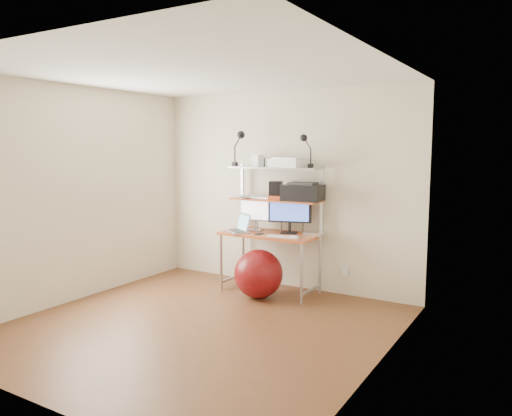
{
  "coord_description": "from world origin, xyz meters",
  "views": [
    {
      "loc": [
        2.97,
        -3.84,
        1.8
      ],
      "look_at": [
        -0.03,
        1.15,
        1.08
      ],
      "focal_mm": 35.0,
      "sensor_mm": 36.0,
      "label": 1
    }
  ],
  "objects_px": {
    "laptop": "(240,228)",
    "printer": "(303,192)",
    "monitor_black": "(290,212)",
    "monitor_silver": "(255,211)",
    "exercise_ball": "(258,274)"
  },
  "relations": [
    {
      "from": "monitor_silver",
      "to": "laptop",
      "type": "distance_m",
      "value": 0.31
    },
    {
      "from": "monitor_black",
      "to": "printer",
      "type": "relative_size",
      "value": 1.08
    },
    {
      "from": "monitor_silver",
      "to": "monitor_black",
      "type": "relative_size",
      "value": 0.89
    },
    {
      "from": "monitor_silver",
      "to": "printer",
      "type": "relative_size",
      "value": 0.96
    },
    {
      "from": "monitor_black",
      "to": "printer",
      "type": "xyz_separation_m",
      "value": [
        0.17,
        0.01,
        0.25
      ]
    },
    {
      "from": "monitor_silver",
      "to": "printer",
      "type": "distance_m",
      "value": 0.69
    },
    {
      "from": "monitor_black",
      "to": "printer",
      "type": "bearing_deg",
      "value": -13.16
    },
    {
      "from": "laptop",
      "to": "printer",
      "type": "height_order",
      "value": "printer"
    },
    {
      "from": "laptop",
      "to": "exercise_ball",
      "type": "height_order",
      "value": "laptop"
    },
    {
      "from": "monitor_black",
      "to": "laptop",
      "type": "xyz_separation_m",
      "value": [
        -0.57,
        -0.24,
        -0.22
      ]
    },
    {
      "from": "laptop",
      "to": "printer",
      "type": "distance_m",
      "value": 0.91
    },
    {
      "from": "monitor_black",
      "to": "exercise_ball",
      "type": "height_order",
      "value": "monitor_black"
    },
    {
      "from": "exercise_ball",
      "to": "laptop",
      "type": "bearing_deg",
      "value": 154.83
    },
    {
      "from": "exercise_ball",
      "to": "monitor_black",
      "type": "bearing_deg",
      "value": 64.38
    },
    {
      "from": "monitor_silver",
      "to": "exercise_ball",
      "type": "bearing_deg",
      "value": -62.34
    }
  ]
}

